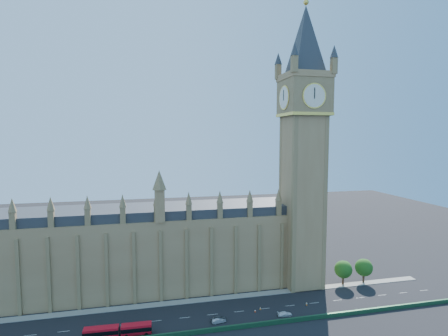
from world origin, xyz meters
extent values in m
plane|color=black|center=(0.00, 0.00, 0.00)|extent=(400.00, 400.00, 0.00)
cube|color=#936F47|center=(-25.00, 22.00, 12.50)|extent=(120.00, 20.00, 25.00)
cube|color=#2D3035|center=(-25.00, 22.00, 26.50)|extent=(120.00, 18.00, 3.00)
cube|color=#936F47|center=(38.00, 14.00, 29.00)|extent=(12.00, 12.00, 58.00)
cube|color=olive|center=(38.00, 14.00, 64.00)|extent=(14.00, 14.00, 12.00)
cylinder|color=silver|center=(38.00, 6.85, 64.00)|extent=(7.20, 0.30, 7.20)
cube|color=#936F47|center=(38.00, 14.00, 71.00)|extent=(14.50, 14.50, 2.00)
pyramid|color=#2D3035|center=(38.00, 14.00, 94.00)|extent=(20.59, 20.59, 22.00)
sphere|color=#F2C64C|center=(38.00, 14.00, 94.80)|extent=(1.80, 1.80, 1.80)
cube|color=#1E4C2D|center=(0.00, -9.00, 0.60)|extent=(160.00, 0.60, 1.20)
cube|color=gray|center=(0.00, 9.50, 0.08)|extent=(160.00, 3.00, 0.16)
cylinder|color=#382619|center=(52.00, 10.00, 2.00)|extent=(0.70, 0.70, 4.00)
sphere|color=#185215|center=(52.00, 10.00, 5.50)|extent=(6.00, 6.00, 6.00)
sphere|color=#185215|center=(52.80, 10.30, 6.10)|extent=(4.38, 4.38, 4.38)
cylinder|color=#382619|center=(60.00, 10.00, 2.00)|extent=(0.70, 0.70, 4.00)
sphere|color=#185215|center=(60.00, 10.00, 5.50)|extent=(6.00, 6.00, 6.00)
sphere|color=#185215|center=(60.80, 10.30, 6.10)|extent=(4.38, 4.38, 4.38)
cube|color=red|center=(-25.87, -5.53, 1.44)|extent=(8.71, 2.71, 2.88)
cube|color=red|center=(-17.15, -5.84, 1.44)|extent=(7.75, 2.67, 2.88)
cube|color=black|center=(-25.87, -5.53, 1.78)|extent=(8.76, 2.76, 1.09)
cube|color=black|center=(-17.15, -5.84, 1.78)|extent=(7.80, 2.72, 1.09)
cylinder|color=black|center=(-21.75, -5.67, 1.29)|extent=(0.86, 2.33, 2.30)
cylinder|color=black|center=(-28.59, -4.23, 0.48)|extent=(0.97, 0.32, 0.96)
cylinder|color=black|center=(-23.07, -4.43, 0.48)|extent=(0.97, 0.32, 0.96)
cylinder|color=black|center=(-19.56, -4.55, 0.48)|extent=(0.97, 0.32, 0.96)
cylinder|color=black|center=(-14.74, -7.13, 0.48)|extent=(0.97, 0.32, 0.96)
cylinder|color=black|center=(-14.66, -4.73, 0.48)|extent=(0.97, 0.32, 0.96)
imported|color=#464A4F|center=(4.89, -4.09, 0.73)|extent=(4.44, 2.13, 1.46)
imported|color=#A0A2A7|center=(4.84, -4.81, 0.64)|extent=(4.01, 1.84, 1.27)
imported|color=white|center=(24.07, -5.38, 0.60)|extent=(4.14, 1.74, 1.19)
cube|color=black|center=(18.42, -0.32, 0.02)|extent=(0.49, 0.49, 0.04)
cone|color=orange|center=(18.42, -0.32, 0.37)|extent=(0.54, 0.54, 0.75)
cylinder|color=white|center=(18.42, -0.32, 0.48)|extent=(0.36, 0.36, 0.13)
cube|color=black|center=(32.97, -0.96, 0.02)|extent=(0.52, 0.52, 0.04)
cone|color=orange|center=(32.97, -0.96, 0.37)|extent=(0.57, 0.57, 0.73)
cylinder|color=white|center=(32.97, -0.96, 0.47)|extent=(0.36, 0.36, 0.13)
cube|color=black|center=(16.43, -1.41, 0.02)|extent=(0.49, 0.49, 0.04)
cone|color=#FF3F0D|center=(16.43, -1.41, 0.36)|extent=(0.54, 0.54, 0.72)
cylinder|color=white|center=(16.43, -1.41, 0.46)|extent=(0.35, 0.35, 0.12)
cube|color=black|center=(33.26, -0.42, 0.02)|extent=(0.49, 0.49, 0.04)
cone|color=orange|center=(33.26, -0.42, 0.37)|extent=(0.54, 0.54, 0.74)
cylinder|color=white|center=(33.26, -0.42, 0.47)|extent=(0.36, 0.36, 0.13)
camera|label=1|loc=(-14.13, -94.96, 51.00)|focal=28.00mm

